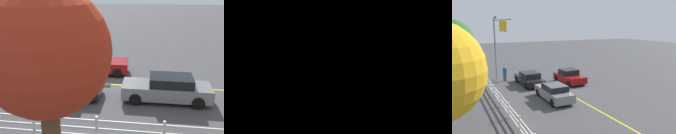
# 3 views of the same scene
# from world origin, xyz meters

# --- Properties ---
(ground_plane) EXTENTS (120.00, 120.00, 0.00)m
(ground_plane) POSITION_xyz_m (0.00, 0.00, 0.00)
(ground_plane) COLOR #444447
(lane_center_stripe) EXTENTS (28.00, 0.16, 0.01)m
(lane_center_stripe) POSITION_xyz_m (-4.00, 0.00, 0.00)
(lane_center_stripe) COLOR gold
(lane_center_stripe) RESTS_ON ground_plane
(car_0) EXTENTS (4.78, 2.04, 1.37)m
(car_0) POSITION_xyz_m (2.52, 2.11, 0.66)
(car_0) COLOR black
(car_0) RESTS_ON ground_plane
(car_1) EXTENTS (4.21, 2.16, 1.49)m
(car_1) POSITION_xyz_m (1.23, -2.03, 0.70)
(car_1) COLOR maroon
(car_1) RESTS_ON ground_plane
(car_2) EXTENTS (4.64, 1.86, 1.39)m
(car_2) POSITION_xyz_m (-3.32, 1.90, 0.68)
(car_2) COLOR slate
(car_2) RESTS_ON ground_plane
(white_rail_fence) EXTENTS (26.10, 0.10, 1.15)m
(white_rail_fence) POSITION_xyz_m (-3.00, 6.33, 0.60)
(white_rail_fence) COLOR white
(white_rail_fence) RESTS_ON ground_plane
(tree_0) EXTENTS (3.01, 3.01, 6.17)m
(tree_0) POSITION_xyz_m (-0.04, 10.00, 4.59)
(tree_0) COLOR brown
(tree_0) RESTS_ON ground_plane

